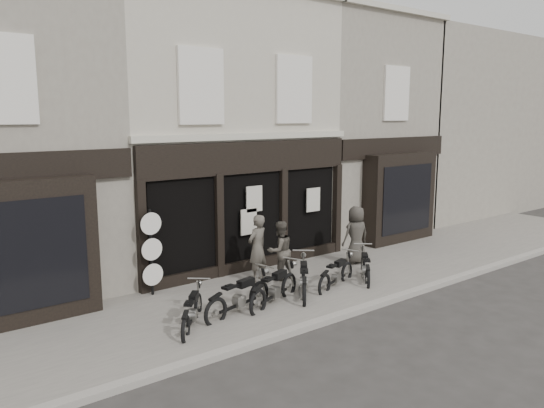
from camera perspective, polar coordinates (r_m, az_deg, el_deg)
ground_plane at (r=13.80m, az=5.04°, el=-10.18°), size 90.00×90.00×0.00m
pavement at (r=14.41m, az=2.59°, el=-9.03°), size 30.00×4.20×0.12m
kerb at (r=12.94m, az=8.87°, el=-11.31°), size 30.00×0.25×0.13m
central_building at (r=17.82m, az=-7.94°, el=7.64°), size 7.30×6.22×8.34m
neighbour_right at (r=21.65m, az=7.02°, el=7.88°), size 5.60×6.73×8.34m
filler_right at (r=28.03m, az=18.94°, el=7.93°), size 11.00×6.00×8.20m
motorcycle_0 at (r=11.89m, az=-8.57°, el=-11.65°), size 1.45×1.62×0.94m
motorcycle_1 at (r=12.51m, az=-3.56°, el=-10.26°), size 2.14×0.82×1.04m
motorcycle_2 at (r=13.09m, az=0.28°, el=-9.36°), size 2.03×1.06×1.03m
motorcycle_3 at (r=13.78m, az=3.44°, el=-8.38°), size 1.58×1.79×1.03m
motorcycle_4 at (r=14.46m, az=6.94°, el=-7.73°), size 1.87×0.91×0.94m
motorcycle_5 at (r=15.20m, az=10.00°, el=-6.95°), size 1.46×1.58×0.93m
man_left at (r=14.58m, az=-1.59°, el=-4.75°), size 0.76×0.60×1.85m
man_centre at (r=14.71m, az=0.85°, el=-5.02°), size 0.82×0.64×1.65m
man_right at (r=16.50m, az=9.02°, el=-3.30°), size 0.96×0.72×1.78m
advert_sign_post at (r=13.75m, az=-12.81°, el=-5.49°), size 0.57×0.37×2.33m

